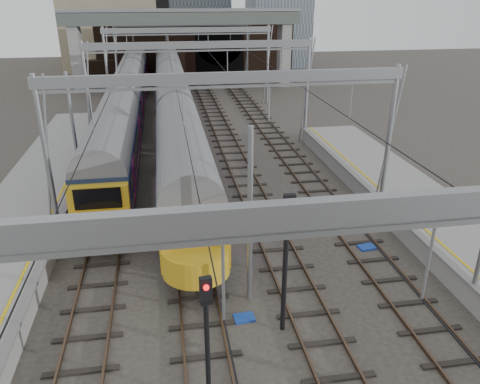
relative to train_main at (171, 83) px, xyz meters
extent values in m
plane|color=#38332D|center=(2.00, -35.59, -2.52)|extent=(160.00, 160.00, 0.00)
cube|color=slate|center=(-6.15, -33.09, -1.47)|extent=(0.35, 55.00, 0.12)
cube|color=gold|center=(-6.65, -33.09, -1.40)|extent=(0.12, 55.00, 0.01)
cube|color=#4C3828|center=(-4.72, -20.59, -2.43)|extent=(0.08, 80.00, 0.16)
cube|color=#4C3828|center=(-3.28, -20.59, -2.43)|extent=(0.08, 80.00, 0.16)
cube|color=black|center=(-4.00, -20.59, -2.50)|extent=(2.40, 80.00, 0.14)
cube|color=#4C3828|center=(-0.72, -20.59, -2.43)|extent=(0.08, 80.00, 0.16)
cube|color=#4C3828|center=(0.72, -20.59, -2.43)|extent=(0.08, 80.00, 0.16)
cube|color=black|center=(0.00, -20.59, -2.50)|extent=(2.40, 80.00, 0.14)
cube|color=#4C3828|center=(3.28, -20.59, -2.43)|extent=(0.08, 80.00, 0.16)
cube|color=#4C3828|center=(4.72, -20.59, -2.43)|extent=(0.08, 80.00, 0.16)
cube|color=black|center=(4.00, -20.59, -2.50)|extent=(2.40, 80.00, 0.14)
cube|color=#4C3828|center=(7.28, -20.59, -2.43)|extent=(0.08, 80.00, 0.16)
cube|color=#4C3828|center=(8.72, -20.59, -2.43)|extent=(0.08, 80.00, 0.16)
cube|color=black|center=(8.00, -20.59, -2.50)|extent=(2.40, 80.00, 0.14)
cube|color=gray|center=(2.00, -41.59, 5.08)|extent=(16.80, 0.28, 0.50)
cylinder|color=gray|center=(-6.20, -27.59, 1.48)|extent=(0.24, 0.24, 8.00)
cylinder|color=gray|center=(10.20, -27.59, 1.48)|extent=(0.24, 0.24, 8.00)
cube|color=gray|center=(2.00, -27.59, 5.08)|extent=(16.80, 0.28, 0.50)
cylinder|color=gray|center=(-6.20, -13.59, 1.48)|extent=(0.24, 0.24, 8.00)
cylinder|color=gray|center=(10.20, -13.59, 1.48)|extent=(0.24, 0.24, 8.00)
cube|color=gray|center=(2.00, -13.59, 5.08)|extent=(16.80, 0.28, 0.50)
cylinder|color=gray|center=(-6.20, 0.41, 1.48)|extent=(0.24, 0.24, 8.00)
cylinder|color=gray|center=(10.20, 0.41, 1.48)|extent=(0.24, 0.24, 8.00)
cube|color=gray|center=(2.00, 0.41, 5.08)|extent=(16.80, 0.28, 0.50)
cylinder|color=gray|center=(-6.20, 12.41, 1.48)|extent=(0.24, 0.24, 8.00)
cylinder|color=gray|center=(10.20, 12.41, 1.48)|extent=(0.24, 0.24, 8.00)
cube|color=gray|center=(2.00, 12.41, 5.08)|extent=(16.80, 0.28, 0.50)
cube|color=black|center=(-4.00, -20.59, 2.98)|extent=(0.03, 80.00, 0.03)
cube|color=black|center=(0.00, -20.59, 2.98)|extent=(0.03, 80.00, 0.03)
cube|color=black|center=(4.00, -20.59, 2.98)|extent=(0.03, 80.00, 0.03)
cube|color=black|center=(8.00, -20.59, 2.98)|extent=(0.03, 80.00, 0.03)
cube|color=black|center=(4.00, 16.41, 1.98)|extent=(26.00, 2.00, 9.00)
cube|color=black|center=(7.00, 15.39, 0.08)|extent=(6.50, 0.10, 5.20)
cylinder|color=black|center=(7.00, 15.39, 2.68)|extent=(6.50, 0.10, 6.50)
cube|color=black|center=(-8.00, 15.41, -1.02)|extent=(6.00, 1.50, 3.00)
cube|color=gray|center=(-10.50, 10.41, 1.58)|extent=(1.20, 2.50, 8.20)
cube|color=gray|center=(14.50, 10.41, 1.58)|extent=(1.20, 2.50, 8.20)
cube|color=#505A53|center=(2.00, 10.41, 5.68)|extent=(28.00, 3.00, 1.40)
cube|color=gray|center=(2.00, 10.41, 6.58)|extent=(28.00, 3.00, 0.30)
cube|color=gray|center=(0.00, 44.41, 6.48)|extent=(18.00, 14.00, 18.00)
cube|color=black|center=(0.00, 0.08, -2.17)|extent=(2.21, 65.43, 0.70)
cube|color=#121E41|center=(0.00, 0.08, -0.26)|extent=(2.81, 65.43, 2.51)
cylinder|color=slate|center=(0.00, 0.08, 0.99)|extent=(2.75, 64.93, 2.75)
cube|color=black|center=(0.00, 0.08, 0.14)|extent=(2.83, 64.23, 0.75)
cube|color=#CA3F5C|center=(0.00, 0.08, -0.97)|extent=(2.83, 64.43, 0.12)
cube|color=gold|center=(0.00, -32.78, -0.36)|extent=(2.75, 0.60, 2.31)
cube|color=black|center=(0.00, -32.95, 0.24)|extent=(2.11, 0.08, 1.00)
cube|color=black|center=(-4.00, -4.77, -2.17)|extent=(2.15, 47.80, 0.70)
cube|color=#121E41|center=(-4.00, -4.77, -0.29)|extent=(2.74, 47.80, 2.45)
cylinder|color=slate|center=(-4.00, -4.77, 0.93)|extent=(2.69, 47.30, 2.69)
cube|color=black|center=(-4.00, -4.77, 0.10)|extent=(2.76, 46.60, 0.73)
cube|color=#CA3F5C|center=(-4.00, -4.77, -0.98)|extent=(2.76, 46.80, 0.12)
cube|color=gold|center=(-4.00, -28.82, -0.39)|extent=(2.69, 0.60, 2.25)
cube|color=black|center=(-4.00, -28.99, 0.20)|extent=(2.06, 0.08, 0.98)
cylinder|color=black|center=(-0.09, -38.38, -0.36)|extent=(0.14, 0.14, 4.32)
cube|color=black|center=(-0.09, -38.56, 1.53)|extent=(0.34, 0.22, 0.81)
sphere|color=red|center=(-0.09, -38.68, 1.71)|extent=(0.16, 0.16, 0.16)
cylinder|color=black|center=(2.84, -35.58, 0.08)|extent=(0.17, 0.17, 5.19)
cube|color=black|center=(2.84, -35.76, 2.35)|extent=(0.39, 0.20, 0.97)
sphere|color=red|center=(2.84, -35.88, 2.57)|extent=(0.19, 0.19, 0.19)
cube|color=#163DAC|center=(1.58, -34.81, -2.47)|extent=(0.79, 0.58, 0.09)
cube|color=#163DAC|center=(0.85, -31.63, -2.46)|extent=(1.09, 0.95, 0.11)
cube|color=#163DAC|center=(8.18, -30.65, -2.47)|extent=(0.86, 0.66, 0.09)
camera|label=1|loc=(-0.86, -48.64, 8.66)|focal=35.00mm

